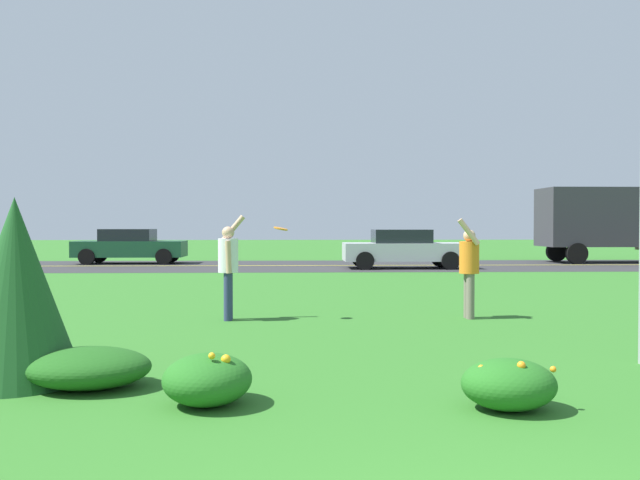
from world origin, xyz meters
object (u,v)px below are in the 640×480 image
person_catcher_orange_shirt (469,265)px  person_thrower_white_shirt (228,264)px  frisbee_orange (281,229)px  car_silver_center_right (403,249)px  box_truck_tan (617,221)px  car_dark_green_center_left (130,246)px

person_catcher_orange_shirt → person_thrower_white_shirt: bearing=-179.2°
person_catcher_orange_shirt → frisbee_orange: (-3.25, -0.07, 0.63)m
car_silver_center_right → box_truck_tan: size_ratio=0.67×
person_thrower_white_shirt → person_catcher_orange_shirt: (4.14, 0.06, -0.04)m
car_dark_green_center_left → box_truck_tan: (20.76, -0.00, 1.06)m
person_thrower_white_shirt → car_silver_center_right: (5.20, 13.76, -0.22)m
frisbee_orange → box_truck_tan: 22.33m
person_thrower_white_shirt → frisbee_orange: (0.89, -0.01, 0.60)m
person_catcher_orange_shirt → frisbee_orange: 3.31m
car_dark_green_center_left → car_silver_center_right: same height
person_catcher_orange_shirt → car_silver_center_right: person_catcher_orange_shirt is taller
person_catcher_orange_shirt → car_dark_green_center_left: 19.88m
person_thrower_white_shirt → car_dark_green_center_left: (-5.76, 17.30, -0.22)m
person_thrower_white_shirt → frisbee_orange: person_thrower_white_shirt is taller
frisbee_orange → box_truck_tan: size_ratio=0.04×
car_silver_center_right → frisbee_orange: bearing=-107.4°
frisbee_orange → car_silver_center_right: (4.31, 13.77, -0.82)m
car_dark_green_center_left → person_catcher_orange_shirt: bearing=-60.1°
person_catcher_orange_shirt → box_truck_tan: box_truck_tan is taller
car_silver_center_right → box_truck_tan: (9.80, 3.54, 1.06)m
car_dark_green_center_left → box_truck_tan: bearing=-0.0°
frisbee_orange → person_catcher_orange_shirt: bearing=1.2°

